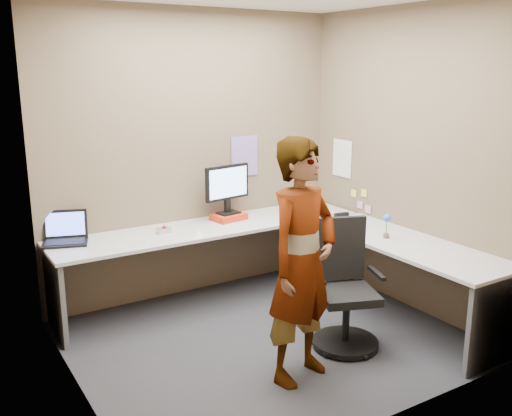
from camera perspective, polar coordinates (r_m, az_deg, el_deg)
ground at (r=4.79m, az=1.15°, el=-12.99°), size 3.00×3.00×0.00m
wall_back at (r=5.47m, az=-6.22°, el=5.27°), size 3.00×0.00×3.00m
wall_right at (r=5.30m, az=15.03°, el=4.60°), size 0.00×2.70×2.70m
wall_left at (r=3.76m, az=-18.31°, el=0.66°), size 0.00×2.70×2.70m
desk at (r=5.08m, az=2.97°, el=-4.17°), size 2.98×2.58×0.73m
paper_ream at (r=5.51m, az=-2.76°, el=-0.87°), size 0.34×0.27×0.06m
monitor at (r=5.45m, az=-2.88°, el=2.29°), size 0.49×0.18×0.47m
laptop at (r=5.06m, az=-18.53°, el=-2.53°), size 0.43×0.40×0.26m
trackball_mouse at (r=5.14m, az=-9.19°, el=-2.20°), size 0.12×0.08×0.07m
origami at (r=5.01m, az=-5.79°, el=-2.46°), size 0.10×0.10×0.06m
stapler at (r=5.61m, az=8.54°, el=-0.75°), size 0.15×0.06×0.05m
flower at (r=5.02m, az=12.95°, el=-1.38°), size 0.07×0.07×0.22m
calendar_purple at (r=5.72m, az=-1.16°, el=5.22°), size 0.30×0.01×0.40m
calendar_white at (r=5.95m, az=8.61°, el=4.93°), size 0.01×0.28×0.38m
sticky_note_a at (r=5.75m, az=10.75°, el=1.48°), size 0.01×0.07×0.07m
sticky_note_b at (r=5.82m, az=10.36°, el=0.32°), size 0.01×0.07×0.07m
sticky_note_c at (r=5.74m, az=11.15°, el=-0.11°), size 0.01×0.07×0.07m
sticky_note_d at (r=5.87m, az=9.75°, el=1.47°), size 0.01×0.07×0.07m
office_chair at (r=4.61m, az=8.81°, el=-8.68°), size 0.58×0.57×1.00m
person at (r=3.95m, az=4.64°, el=-5.41°), size 0.72×0.57×1.73m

